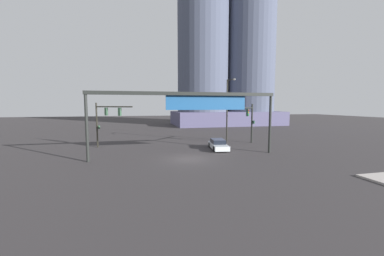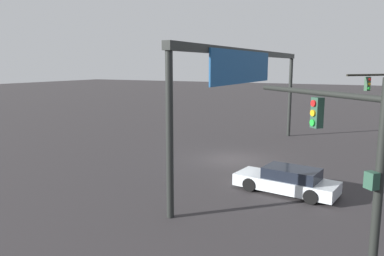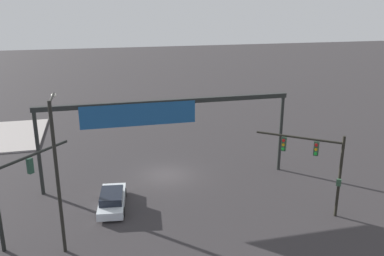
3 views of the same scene
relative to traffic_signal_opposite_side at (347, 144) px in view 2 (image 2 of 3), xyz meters
The scene contains 4 objects.
ground_plane 13.15m from the traffic_signal_opposite_side, 144.31° to the right, with size 199.13×199.13×0.00m, color #322F30.
traffic_signal_opposite_side is the anchor object (origin of this frame).
overhead_sign_gantry 11.64m from the traffic_signal_opposite_side, 147.62° to the right, with size 19.50×0.43×6.69m.
sedan_car_approaching 7.03m from the traffic_signal_opposite_side, 152.78° to the right, with size 2.28×4.80×1.21m.
Camera 2 is at (21.38, 8.30, 5.82)m, focal length 35.16 mm.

